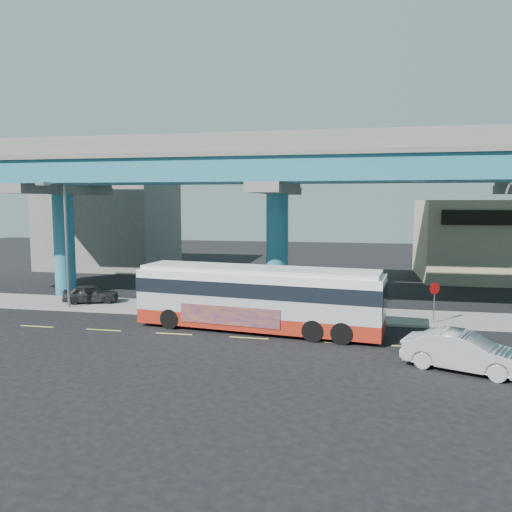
% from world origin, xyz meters
% --- Properties ---
extents(ground, '(120.00, 120.00, 0.00)m').
position_xyz_m(ground, '(0.00, 0.00, 0.00)').
color(ground, black).
rests_on(ground, ground).
extents(sidewalk, '(70.00, 4.00, 0.15)m').
position_xyz_m(sidewalk, '(0.00, 5.50, 0.07)').
color(sidewalk, gray).
rests_on(sidewalk, ground).
extents(lane_markings, '(58.00, 0.12, 0.01)m').
position_xyz_m(lane_markings, '(-0.00, -0.30, 0.01)').
color(lane_markings, '#D8C64C').
rests_on(lane_markings, ground).
extents(viaduct, '(52.00, 12.40, 11.70)m').
position_xyz_m(viaduct, '(-0.00, 9.11, 9.14)').
color(viaduct, '#266A91').
rests_on(viaduct, ground).
extents(building_beige, '(14.00, 10.23, 7.00)m').
position_xyz_m(building_beige, '(18.00, 22.98, 3.51)').
color(building_beige, tan).
rests_on(building_beige, ground).
extents(building_concrete, '(12.00, 10.00, 9.00)m').
position_xyz_m(building_concrete, '(-20.00, 24.00, 4.50)').
color(building_concrete, gray).
rests_on(building_concrete, ground).
extents(transit_bus, '(13.48, 4.57, 3.40)m').
position_xyz_m(transit_bus, '(0.16, 1.33, 1.86)').
color(transit_bus, maroon).
rests_on(transit_bus, ground).
extents(sedan, '(4.96, 5.94, 1.58)m').
position_xyz_m(sedan, '(9.62, -3.38, 0.79)').
color(sedan, '#A6A6AA').
rests_on(sedan, ground).
extents(parked_car, '(3.68, 4.48, 1.22)m').
position_xyz_m(parked_car, '(-12.04, 5.61, 0.76)').
color(parked_car, '#2A2A2F').
rests_on(parked_car, sidewalk).
extents(street_lamp, '(0.50, 2.60, 8.02)m').
position_xyz_m(street_lamp, '(-12.67, 3.43, 5.34)').
color(street_lamp, gray).
rests_on(street_lamp, sidewalk).
extents(stop_sign, '(0.60, 0.39, 2.29)m').
position_xyz_m(stop_sign, '(9.57, 4.18, 1.77)').
color(stop_sign, gray).
rests_on(stop_sign, sidewalk).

